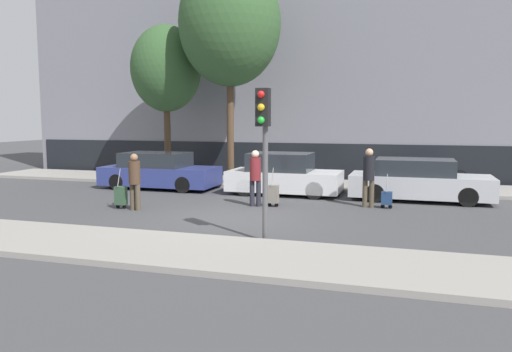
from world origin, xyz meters
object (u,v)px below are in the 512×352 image
parked_bicycle (444,179)px  parked_car_0 (159,172)px  parked_car_1 (284,175)px  traffic_light (264,133)px  bare_tree_down_street (166,69)px  pedestrian_center (255,175)px  pedestrian_left (135,178)px  pedestrian_right (369,174)px  bare_tree_near_crossing (230,24)px  trolley_left (121,196)px  parked_car_2 (419,181)px  trolley_center (273,194)px  trolley_right (387,198)px

parked_bicycle → parked_car_0: bearing=-168.0°
parked_car_1 → parked_bicycle: size_ratio=2.24×
parked_car_1 → traffic_light: (1.28, -6.91, 1.70)m
traffic_light → bare_tree_down_street: bearing=127.3°
parked_car_1 → pedestrian_center: pedestrian_center is taller
pedestrian_left → pedestrian_right: bearing=30.9°
pedestrian_left → bare_tree_near_crossing: (0.83, 5.93, 5.41)m
pedestrian_center → parked_car_1: bearing=-103.8°
parked_car_1 → bare_tree_down_street: size_ratio=0.61×
trolley_left → bare_tree_near_crossing: 8.46m
traffic_light → parked_bicycle: size_ratio=1.88×
parked_car_1 → traffic_light: 7.23m
parked_car_2 → trolley_center: 5.00m
pedestrian_center → pedestrian_right: size_ratio=0.96×
parked_car_2 → traffic_light: size_ratio=1.35×
parked_car_1 → trolley_left: (-3.97, -4.23, -0.29)m
pedestrian_right → bare_tree_down_street: bare_tree_down_street is taller
pedestrian_left → bare_tree_near_crossing: 8.07m
trolley_left → trolley_right: size_ratio=1.15×
parked_car_2 → trolley_right: parked_car_2 is taller
trolley_left → pedestrian_right: size_ratio=0.67×
parked_car_2 → pedestrian_center: 5.51m
pedestrian_right → bare_tree_down_street: size_ratio=0.28×
parked_car_1 → pedestrian_left: 5.52m
pedestrian_left → bare_tree_down_street: bearing=119.0°
pedestrian_right → trolley_left: bearing=22.3°
parked_car_2 → trolley_center: (-4.27, -2.58, -0.26)m
parked_car_2 → trolley_left: size_ratio=3.72×
trolley_left → parked_bicycle: trolley_left is taller
trolley_right → bare_tree_down_street: bare_tree_down_street is taller
trolley_left → trolley_right: trolley_left is taller
parked_car_2 → trolley_left: (-8.55, -4.24, -0.25)m
parked_bicycle → trolley_right: bearing=-114.2°
pedestrian_center → traffic_light: (1.51, -4.25, 1.40)m
pedestrian_center → parked_bicycle: size_ratio=0.98×
pedestrian_left → pedestrian_center: (3.19, 1.67, 0.04)m
trolley_center → bare_tree_near_crossing: bare_tree_near_crossing is taller
trolley_center → traffic_light: bearing=-77.5°
trolley_center → bare_tree_near_crossing: bearing=124.8°
pedestrian_left → trolley_left: size_ratio=1.38×
parked_car_0 → bare_tree_down_street: bare_tree_down_street is taller
parked_car_2 → traffic_light: 7.86m
parked_car_0 → traffic_light: size_ratio=1.33×
parked_car_0 → bare_tree_near_crossing: bearing=33.3°
trolley_left → pedestrian_right: (7.07, 2.41, 0.63)m
trolley_left → bare_tree_down_street: (-1.74, 6.49, 4.38)m
trolley_left → parked_car_2: bearing=26.4°
pedestrian_center → trolley_center: (0.54, 0.08, -0.60)m
traffic_light → trolley_left: bearing=153.0°
parked_car_1 → parked_car_2: (4.58, 0.01, -0.04)m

